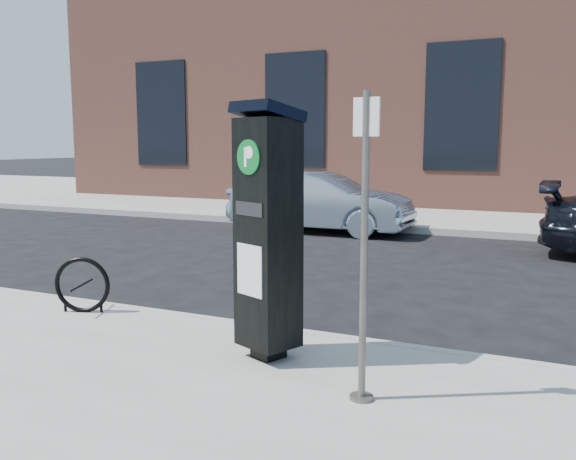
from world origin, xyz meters
The scene contains 9 objects.
ground centered at (0.00, 0.00, 0.00)m, with size 120.00×120.00×0.00m, color black.
sidewalk_far centered at (0.00, 14.00, 0.07)m, with size 60.00×12.00×0.15m, color gray.
curb_near centered at (0.00, -0.02, 0.07)m, with size 60.00×0.12×0.16m, color #9E9B93.
curb_far centered at (0.00, 8.02, 0.07)m, with size 60.00×0.12×0.16m, color #9E9B93.
building centered at (0.00, 17.00, 4.15)m, with size 28.00×10.05×8.25m.
parking_kiosk centered at (0.47, -0.83, 1.28)m, with size 0.64×0.61×2.20m.
sign_pole centered at (1.49, -1.33, 1.25)m, with size 0.20×0.18×2.22m.
bike_rack centered at (-2.04, -0.40, 0.46)m, with size 0.61×0.26×0.63m.
car_silver centered at (-2.32, 7.40, 0.68)m, with size 1.44×4.13×1.36m, color #8398A7.
Camera 1 is at (2.77, -5.42, 2.01)m, focal length 38.00 mm.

